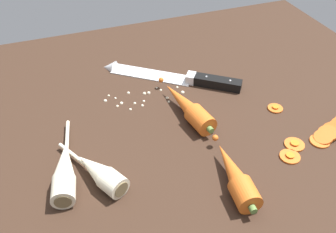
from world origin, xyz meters
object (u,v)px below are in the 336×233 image
Objects in this scene: carrot_slice_stray_mid at (295,144)px; whole_carrot at (188,107)px; chefs_knife at (168,76)px; parsnip_mid_left at (64,170)px; carrot_slice_stray_near at (275,108)px; whole_carrot_second at (235,176)px; carrot_slice_stray_far at (290,156)px; parsnip_front at (99,172)px.

whole_carrot is at bearing 135.20° from carrot_slice_stray_mid.
whole_carrot is 5.37× the size of carrot_slice_stray_mid.
whole_carrot is at bearing -93.28° from chefs_knife.
parsnip_mid_left is 6.47× the size of carrot_slice_stray_near.
carrot_slice_stray_near is (18.37, 15.62, -1.74)cm from whole_carrot_second.
parsnip_mid_left reaches higher than carrot_slice_stray_near.
chefs_knife is 1.65× the size of whole_carrot_second.
parsnip_mid_left is 5.50× the size of carrot_slice_stray_far.
parsnip_mid_left is (-5.56, 2.56, -0.00)cm from parsnip_front.
parsnip_front is at bearing 157.73° from whole_carrot_second.
parsnip_front is 6.12cm from parsnip_mid_left.
chefs_knife reaches higher than carrot_slice_stray_near.
carrot_slice_stray_mid is at bearing -63.71° from chefs_knife.
chefs_knife is at bearing 116.29° from carrot_slice_stray_mid.
whole_carrot is at bearing 165.71° from carrot_slice_stray_near.
whole_carrot_second is 13.16cm from carrot_slice_stray_far.
whole_carrot_second is 1.10× the size of parsnip_front.
carrot_slice_stray_mid is (37.23, -4.27, -1.62)cm from parsnip_front.
parsnip_front is 5.01× the size of carrot_slice_stray_near.
carrot_slice_stray_mid is 3.67cm from carrot_slice_stray_far.
parsnip_mid_left reaches higher than carrot_slice_stray_mid.
carrot_slice_stray_far is at bearing 9.38° from whole_carrot_second.
parsnip_front is at bearing -24.69° from parsnip_mid_left.
parsnip_front is 40.61cm from carrot_slice_stray_near.
carrot_slice_stray_mid is 1.01× the size of carrot_slice_stray_far.
carrot_slice_stray_near is at bearing 40.37° from whole_carrot_second.
carrot_slice_stray_far is at bearing -112.18° from carrot_slice_stray_near.
chefs_knife is at bearing 49.80° from parsnip_front.
whole_carrot_second reaches higher than parsnip_mid_left.
whole_carrot_second reaches higher than parsnip_front.
chefs_knife is at bearing 89.13° from whole_carrot_second.
carrot_slice_stray_far is at bearing -13.06° from parsnip_mid_left.
carrot_slice_stray_mid is (15.59, 4.59, -1.74)cm from whole_carrot_second.
parsnip_front reaches higher than carrot_slice_stray_far.
chefs_knife is 36.48cm from parsnip_mid_left.
parsnip_front is 0.77× the size of parsnip_mid_left.
parsnip_mid_left is 41.16cm from carrot_slice_stray_far.
parsnip_mid_left is at bearing 170.93° from carrot_slice_stray_mid.
whole_carrot reaches higher than chefs_knife.
carrot_slice_stray_near and carrot_slice_stray_mid have the same top height.
chefs_knife is 34.01cm from carrot_slice_stray_mid.
parsnip_front is at bearing 173.46° from carrot_slice_stray_mid.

